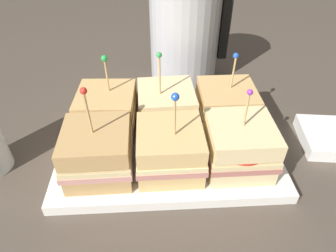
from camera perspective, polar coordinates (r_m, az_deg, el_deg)
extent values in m
plane|color=#4C4238|center=(0.53, 0.00, -4.96)|extent=(6.00, 6.00, 0.00)
cube|color=white|center=(0.53, 0.00, -4.57)|extent=(0.37, 0.24, 0.01)
cube|color=white|center=(0.52, 0.00, -3.85)|extent=(0.37, 0.24, 0.01)
cube|color=tan|center=(0.48, -12.69, -7.08)|extent=(0.10, 0.10, 0.03)
cube|color=tan|center=(0.46, -13.02, -5.44)|extent=(0.10, 0.10, 0.01)
cube|color=beige|center=(0.46, -13.19, -4.63)|extent=(0.10, 0.10, 0.01)
cylinder|color=red|center=(0.44, -13.57, -5.58)|extent=(0.06, 0.06, 0.00)
cube|color=tan|center=(0.44, -13.60, -2.55)|extent=(0.10, 0.10, 0.03)
cylinder|color=tan|center=(0.41, -14.86, 1.90)|extent=(0.00, 0.01, 0.08)
sphere|color=red|center=(0.39, -15.80, 6.45)|extent=(0.01, 0.01, 0.01)
cube|color=tan|center=(0.47, 0.35, -6.59)|extent=(0.10, 0.10, 0.03)
cube|color=tan|center=(0.46, 0.36, -4.91)|extent=(0.10, 0.10, 0.01)
cube|color=beige|center=(0.45, 0.36, -4.08)|extent=(0.10, 0.10, 0.01)
cube|color=#E0B771|center=(0.44, 0.37, -2.35)|extent=(0.10, 0.10, 0.03)
cylinder|color=tan|center=(0.41, 1.30, 1.43)|extent=(0.00, 0.01, 0.07)
sphere|color=blue|center=(0.39, 1.38, 5.57)|extent=(0.01, 0.01, 0.01)
cube|color=beige|center=(0.49, 12.94, -5.89)|extent=(0.10, 0.10, 0.03)
cube|color=#B26B60|center=(0.47, 13.27, -4.25)|extent=(0.10, 0.10, 0.01)
cube|color=beige|center=(0.47, 13.43, -3.44)|extent=(0.10, 0.10, 0.01)
cylinder|color=red|center=(0.45, 14.05, -4.32)|extent=(0.06, 0.06, 0.00)
cube|color=beige|center=(0.45, 13.84, -1.37)|extent=(0.10, 0.10, 0.03)
cylinder|color=tan|center=(0.43, 14.63, 2.62)|extent=(0.00, 0.01, 0.07)
sphere|color=purple|center=(0.41, 15.35, 6.22)|extent=(0.01, 0.01, 0.01)
cube|color=tan|center=(0.55, -11.15, 0.88)|extent=(0.10, 0.10, 0.03)
cube|color=tan|center=(0.54, -11.40, 2.47)|extent=(0.11, 0.11, 0.01)
cube|color=beige|center=(0.54, -11.52, 3.25)|extent=(0.10, 0.10, 0.01)
cube|color=tan|center=(0.53, -11.78, 4.85)|extent=(0.10, 0.10, 0.03)
cylinder|color=tan|center=(0.51, -11.53, 9.07)|extent=(0.00, 0.00, 0.07)
sphere|color=green|center=(0.50, -12.04, 12.48)|extent=(0.01, 0.01, 0.01)
cube|color=beige|center=(0.55, -0.49, 1.45)|extent=(0.10, 0.10, 0.03)
cube|color=#B26B60|center=(0.54, -0.50, 3.06)|extent=(0.11, 0.11, 0.01)
cube|color=beige|center=(0.53, -0.51, 3.85)|extent=(0.10, 0.10, 0.01)
cube|color=beige|center=(0.52, -0.52, 5.48)|extent=(0.10, 0.10, 0.03)
cylinder|color=tan|center=(0.49, -1.60, 9.24)|extent=(0.00, 0.00, 0.08)
sphere|color=green|center=(0.47, -1.68, 13.38)|extent=(0.01, 0.01, 0.01)
cube|color=tan|center=(0.56, 10.67, 1.72)|extent=(0.10, 0.10, 0.03)
cube|color=tan|center=(0.55, 10.91, 3.30)|extent=(0.10, 0.10, 0.01)
cube|color=beige|center=(0.55, 11.02, 4.07)|extent=(0.10, 0.10, 0.01)
cube|color=tan|center=(0.54, 11.26, 5.66)|extent=(0.10, 0.10, 0.03)
cylinder|color=tan|center=(0.52, 12.26, 9.49)|extent=(0.00, 0.01, 0.07)
sphere|color=blue|center=(0.50, 12.81, 12.93)|extent=(0.01, 0.01, 0.01)
cylinder|color=#B7BABF|center=(0.69, 3.14, 17.06)|extent=(0.15, 0.15, 0.22)
cube|color=black|center=(0.70, 10.67, 17.80)|extent=(0.02, 0.02, 0.13)
cube|color=white|center=(0.61, 28.58, -1.94)|extent=(0.12, 0.12, 0.02)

